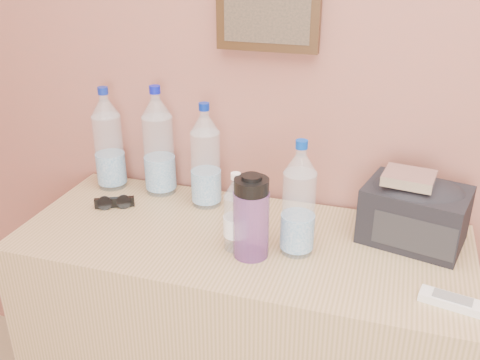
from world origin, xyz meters
name	(u,v)px	position (x,y,z in m)	size (l,w,h in m)	color
picture_frame	(268,6)	(-0.51, 1.98, 1.40)	(0.30, 0.03, 0.25)	#382311
dresser	(240,345)	(-0.51, 1.71, 0.40)	(1.28, 0.53, 0.80)	#B7814F
pet_large_a	(109,144)	(-1.03, 1.91, 0.95)	(0.09, 0.09, 0.35)	silver
pet_large_b	(159,147)	(-0.85, 1.92, 0.96)	(0.10, 0.10, 0.36)	silver
pet_large_c	(206,161)	(-0.68, 1.88, 0.95)	(0.09, 0.09, 0.33)	silver
pet_large_d	(299,205)	(-0.34, 1.69, 0.94)	(0.09, 0.09, 0.32)	white
pet_small	(236,216)	(-0.51, 1.65, 0.90)	(0.06, 0.06, 0.22)	silver
nalgene_bottle	(251,217)	(-0.46, 1.63, 0.91)	(0.10, 0.10, 0.23)	#723B90
sunglasses	(115,202)	(-0.95, 1.77, 0.81)	(0.12, 0.05, 0.03)	black
ac_remote	(452,302)	(0.05, 1.56, 0.81)	(0.15, 0.05, 0.02)	beige
toiletry_bag	(415,211)	(-0.05, 1.84, 0.89)	(0.27, 0.19, 0.18)	black
foil_packet	(409,178)	(-0.08, 1.82, 0.99)	(0.13, 0.11, 0.03)	silver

